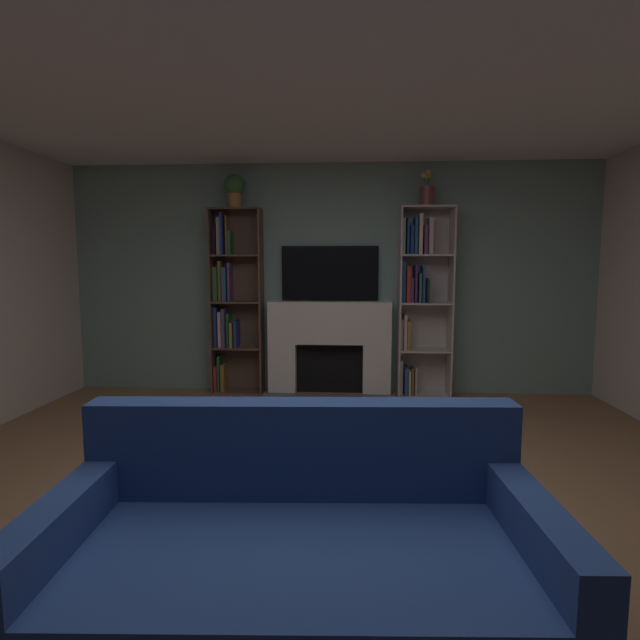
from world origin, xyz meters
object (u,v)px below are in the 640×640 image
Objects in this scene: tv at (330,273)px; vase_with_flowers at (427,194)px; fireplace at (329,345)px; couch at (299,568)px; potted_plant at (234,189)px; bookshelf_left at (232,302)px; bookshelf_right at (419,298)px.

vase_with_flowers is (1.02, -0.12, 0.83)m from tv.
fireplace is 1.36× the size of tv.
couch is (-0.98, -3.60, -1.89)m from vase_with_flowers.
tv is 3.00× the size of potted_plant.
vase_with_flowers is 0.20× the size of couch.
vase_with_flowers is (2.04, 0.00, -0.07)m from potted_plant.
bookshelf_left is 2.40m from vase_with_flowers.
fireplace is 3.80× the size of vase_with_flowers.
bookshelf_left is 3.90m from couch.
bookshelf_left is (-1.09, 0.03, 0.47)m from fireplace.
bookshelf_right is at bearing 0.46° from fireplace.
potted_plant reaches higher than bookshelf_right.
potted_plant is at bearing -39.95° from bookshelf_left.
vase_with_flowers reaches higher than bookshelf_right.
bookshelf_right is 1.10m from vase_with_flowers.
potted_plant is at bearing -179.98° from vase_with_flowers.
potted_plant is at bearing -173.31° from tv.
tv is (0.00, 0.10, 0.78)m from fireplace.
tv is 1.00m from bookshelf_right.
bookshelf_right reaches higher than fireplace.
tv is at bearing 90.00° from fireplace.
couch is at bearing -73.60° from potted_plant.
fireplace is 0.79m from tv.
vase_with_flowers is (2.11, -0.05, 1.14)m from bookshelf_left.
bookshelf_left is 1.22m from potted_plant.
tv is 0.52× the size of bookshelf_left.
fireplace is 1.19m from bookshelf_left.
bookshelf_right is at bearing 0.93° from potted_plant.
potted_plant is at bearing -178.63° from fireplace.
potted_plant reaches higher than couch.
fireplace is at bearing 178.68° from vase_with_flowers.
couch is (1.13, -3.66, -0.75)m from bookshelf_left.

